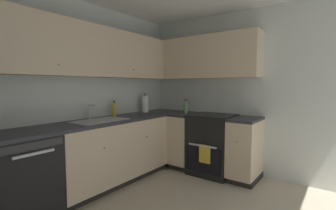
{
  "coord_description": "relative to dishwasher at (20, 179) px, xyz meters",
  "views": [
    {
      "loc": [
        -1.71,
        -1.07,
        1.35
      ],
      "look_at": [
        0.96,
        0.9,
        1.07
      ],
      "focal_mm": 25.53,
      "sensor_mm": 36.0,
      "label": 1
    }
  ],
  "objects": [
    {
      "name": "wall_back",
      "position": [
        0.74,
        0.33,
        0.8
      ],
      "size": [
        3.82,
        0.05,
        2.45
      ],
      "primitive_type": "cube",
      "color": "silver",
      "rests_on": "ground_plane"
    },
    {
      "name": "wall_right",
      "position": [
        2.63,
        -1.45,
        0.8
      ],
      "size": [
        0.05,
        3.61,
        2.45
      ],
      "primitive_type": "cube",
      "color": "silver",
      "rests_on": "ground_plane"
    },
    {
      "name": "dishwasher",
      "position": [
        0.0,
        0.0,
        0.0
      ],
      "size": [
        0.6,
        0.63,
        0.85
      ],
      "color": "black",
      "rests_on": "ground_plane"
    },
    {
      "name": "lower_cabinets_back",
      "position": [
        1.15,
        0.0,
        0.0
      ],
      "size": [
        1.7,
        0.62,
        0.85
      ],
      "color": "beige",
      "rests_on": "ground_plane"
    },
    {
      "name": "countertop_back",
      "position": [
        1.15,
        0.0,
        0.44
      ],
      "size": [
        2.9,
        0.6,
        0.03
      ],
      "primitive_type": "cube",
      "color": "#2D2D33",
      "rests_on": "lower_cabinets_back"
    },
    {
      "name": "lower_cabinets_right",
      "position": [
        2.3,
        -0.97,
        0.0
      ],
      "size": [
        0.62,
        1.33,
        0.85
      ],
      "color": "beige",
      "rests_on": "ground_plane"
    },
    {
      "name": "countertop_right",
      "position": [
        2.3,
        -0.97,
        0.44
      ],
      "size": [
        0.6,
        1.33,
        0.03
      ],
      "color": "#2D2D33",
      "rests_on": "lower_cabinets_right"
    },
    {
      "name": "oven_range",
      "position": [
        2.32,
        -0.95,
        0.02
      ],
      "size": [
        0.68,
        0.62,
        1.04
      ],
      "color": "black",
      "rests_on": "ground_plane"
    },
    {
      "name": "upper_cabinets_back",
      "position": [
        0.99,
        0.14,
        1.35
      ],
      "size": [
        2.58,
        0.34,
        0.65
      ],
      "color": "beige"
    },
    {
      "name": "upper_cabinets_right",
      "position": [
        2.44,
        -0.64,
        1.35
      ],
      "size": [
        0.32,
        1.88,
        0.65
      ],
      "color": "beige"
    },
    {
      "name": "sink",
      "position": [
        0.95,
        -0.03,
        0.42
      ],
      "size": [
        0.67,
        0.4,
        0.1
      ],
      "color": "#B7B7BC",
      "rests_on": "countertop_back"
    },
    {
      "name": "faucet",
      "position": [
        0.95,
        0.18,
        0.58
      ],
      "size": [
        0.07,
        0.16,
        0.2
      ],
      "color": "silver",
      "rests_on": "countertop_back"
    },
    {
      "name": "soap_bottle",
      "position": [
        1.36,
        0.18,
        0.56
      ],
      "size": [
        0.06,
        0.06,
        0.23
      ],
      "color": "gold",
      "rests_on": "countertop_back"
    },
    {
      "name": "paper_towel_roll",
      "position": [
        2.02,
        0.16,
        0.6
      ],
      "size": [
        0.11,
        0.11,
        0.33
      ],
      "color": "white",
      "rests_on": "countertop_back"
    },
    {
      "name": "oil_bottle",
      "position": [
        2.3,
        -0.46,
        0.57
      ],
      "size": [
        0.07,
        0.07,
        0.23
      ],
      "color": "#729E66",
      "rests_on": "countertop_right"
    }
  ]
}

